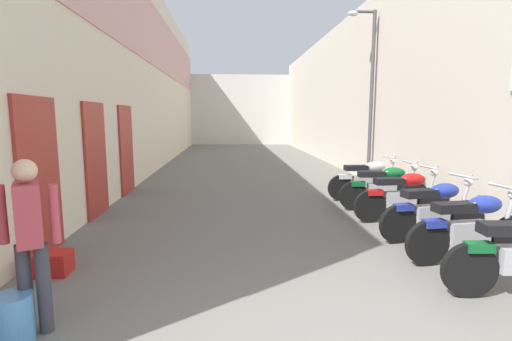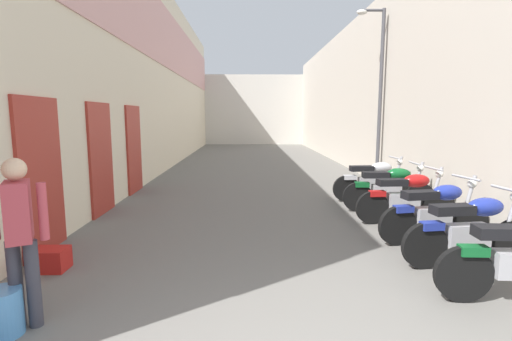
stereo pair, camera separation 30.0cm
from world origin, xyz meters
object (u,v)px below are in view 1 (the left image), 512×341
at_px(motorcycle_third, 434,209).
at_px(water_jug_beside_first, 12,319).
at_px(pedestrian_by_doorway, 30,234).
at_px(motorcycle_second, 472,226).
at_px(plastic_crate, 51,263).
at_px(motorcycle_fifth, 385,186).
at_px(motorcycle_fourth, 403,195).
at_px(motorcycle_sixth, 368,179).
at_px(street_lamp, 369,85).

relative_size(motorcycle_third, water_jug_beside_first, 4.37).
relative_size(pedestrian_by_doorway, water_jug_beside_first, 3.74).
xyz_separation_m(motorcycle_second, plastic_crate, (-5.39, -0.02, -0.36)).
bearing_deg(motorcycle_second, motorcycle_fifth, 90.00).
relative_size(motorcycle_fourth, motorcycle_sixth, 1.00).
bearing_deg(motorcycle_third, motorcycle_sixth, 90.00).
distance_m(motorcycle_fourth, street_lamp, 4.57).
xyz_separation_m(motorcycle_sixth, street_lamp, (0.70, 2.08, 2.29)).
height_order(motorcycle_fifth, motorcycle_sixth, same).
height_order(motorcycle_fifth, pedestrian_by_doorway, pedestrian_by_doorway).
bearing_deg(street_lamp, motorcycle_fifth, -102.93).
xyz_separation_m(motorcycle_fourth, motorcycle_fifth, (0.00, 0.84, 0.00)).
xyz_separation_m(motorcycle_second, motorcycle_fifth, (0.00, 2.84, 0.00)).
distance_m(motorcycle_sixth, plastic_crate, 6.63).
bearing_deg(motorcycle_fourth, motorcycle_second, -90.00).
bearing_deg(motorcycle_sixth, street_lamp, 71.34).
height_order(motorcycle_third, motorcycle_sixth, same).
relative_size(motorcycle_fifth, water_jug_beside_first, 4.41).
xyz_separation_m(water_jug_beside_first, street_lamp, (5.75, 7.37, 2.59)).
bearing_deg(motorcycle_fourth, water_jug_beside_first, -145.47).
relative_size(motorcycle_second, plastic_crate, 4.20).
xyz_separation_m(motorcycle_second, pedestrian_by_doorway, (-4.92, -1.32, 0.42)).
bearing_deg(motorcycle_sixth, motorcycle_fifth, -90.00).
xyz_separation_m(plastic_crate, street_lamp, (6.09, 5.92, 2.66)).
distance_m(motorcycle_fifth, pedestrian_by_doorway, 6.46).
relative_size(pedestrian_by_doorway, plastic_crate, 3.57).
bearing_deg(pedestrian_by_doorway, motorcycle_sixth, 46.23).
height_order(motorcycle_fourth, water_jug_beside_first, motorcycle_fourth).
bearing_deg(plastic_crate, pedestrian_by_doorway, -70.40).
xyz_separation_m(pedestrian_by_doorway, plastic_crate, (-0.46, 1.30, -0.78)).
bearing_deg(pedestrian_by_doorway, water_jug_beside_first, -130.05).
bearing_deg(motorcycle_fourth, motorcycle_fifth, 90.00).
relative_size(motorcycle_third, plastic_crate, 4.17).
bearing_deg(motorcycle_third, plastic_crate, -170.05).
bearing_deg(motorcycle_second, water_jug_beside_first, -163.78).
height_order(pedestrian_by_doorway, plastic_crate, pedestrian_by_doorway).
relative_size(motorcycle_sixth, water_jug_beside_first, 4.41).
xyz_separation_m(motorcycle_third, street_lamp, (0.70, 4.98, 2.29)).
distance_m(motorcycle_second, plastic_crate, 5.40).
distance_m(motorcycle_second, street_lamp, 6.37).
height_order(water_jug_beside_first, street_lamp, street_lamp).
xyz_separation_m(motorcycle_second, street_lamp, (0.70, 5.90, 2.29)).
relative_size(motorcycle_fifth, motorcycle_sixth, 1.00).
distance_m(water_jug_beside_first, plastic_crate, 1.49).
relative_size(plastic_crate, street_lamp, 0.09).
bearing_deg(street_lamp, plastic_crate, -135.80).
distance_m(motorcycle_third, pedestrian_by_doorway, 5.43).
bearing_deg(motorcycle_second, motorcycle_third, 90.01).
xyz_separation_m(motorcycle_second, motorcycle_sixth, (0.00, 3.82, 0.00)).
height_order(motorcycle_fifth, water_jug_beside_first, motorcycle_fifth).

